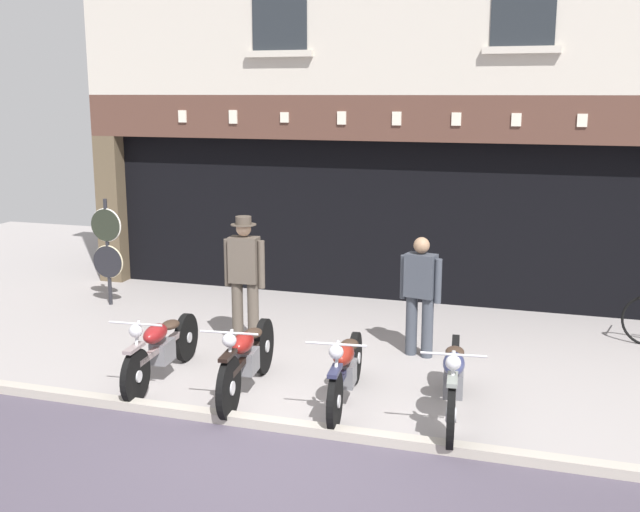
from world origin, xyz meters
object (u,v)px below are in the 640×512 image
object	(u,v)px
motorcycle_center_left	(247,358)
motorcycle_center	(345,369)
motorcycle_center_right	(453,379)
motorcycle_left	(161,347)
salesman_left	(245,275)
tyre_sign_pole	(107,245)
shopkeeper_center	(420,291)
advert_board_near	(487,198)

from	to	relation	value
motorcycle_center_left	motorcycle_center	world-z (taller)	motorcycle_center_left
motorcycle_center_left	motorcycle_center_right	distance (m)	2.30
motorcycle_left	salesman_left	xyz separation A→B (m)	(0.46, 1.44, 0.57)
motorcycle_left	motorcycle_center_left	world-z (taller)	motorcycle_center_left
motorcycle_left	tyre_sign_pole	xyz separation A→B (m)	(-2.45, 2.74, 0.57)
motorcycle_center_right	salesman_left	xyz separation A→B (m)	(-2.96, 1.49, 0.55)
motorcycle_left	salesman_left	world-z (taller)	salesman_left
motorcycle_left	shopkeeper_center	world-z (taller)	shopkeeper_center
motorcycle_left	advert_board_near	world-z (taller)	advert_board_near
tyre_sign_pole	motorcycle_center_left	bearing A→B (deg)	-38.33
shopkeeper_center	motorcycle_center_left	bearing A→B (deg)	62.21
motorcycle_center	shopkeeper_center	bearing A→B (deg)	-110.44
motorcycle_center_left	shopkeeper_center	bearing A→B (deg)	-136.74
motorcycle_center_left	shopkeeper_center	distance (m)	2.51
motorcycle_left	motorcycle_center	distance (m)	2.26
motorcycle_center_left	motorcycle_center	size ratio (longest dim) A/B	1.06
motorcycle_center_left	advert_board_near	xyz separation A→B (m)	(2.14, 4.56, 1.29)
tyre_sign_pole	advert_board_near	world-z (taller)	advert_board_near
motorcycle_center	advert_board_near	world-z (taller)	advert_board_near
motorcycle_center_right	tyre_sign_pole	xyz separation A→B (m)	(-5.87, 2.79, 0.55)
motorcycle_left	motorcycle_center_right	bearing A→B (deg)	174.60
salesman_left	motorcycle_left	bearing A→B (deg)	69.56
salesman_left	shopkeeper_center	distance (m)	2.30
motorcycle_left	motorcycle_center_right	size ratio (longest dim) A/B	0.97
advert_board_near	salesman_left	bearing A→B (deg)	-132.78
motorcycle_left	advert_board_near	xyz separation A→B (m)	(3.26, 4.47, 1.31)
motorcycle_left	salesman_left	distance (m)	1.62
motorcycle_center_right	motorcycle_center_left	bearing A→B (deg)	-5.61
motorcycle_center	salesman_left	distance (m)	2.40
motorcycle_center_right	salesman_left	distance (m)	3.36
shopkeeper_center	tyre_sign_pole	distance (m)	5.26
motorcycle_center	motorcycle_center_left	bearing A→B (deg)	-4.30
motorcycle_left	advert_board_near	size ratio (longest dim) A/B	1.96
motorcycle_center_left	motorcycle_center	distance (m)	1.14
motorcycle_center_left	advert_board_near	world-z (taller)	advert_board_near
motorcycle_center	motorcycle_center_right	distance (m)	1.16
motorcycle_center	advert_board_near	xyz separation A→B (m)	(1.00, 4.52, 1.32)
tyre_sign_pole	advert_board_near	distance (m)	6.01
motorcycle_left	motorcycle_center	xyz separation A→B (m)	(2.26, -0.05, -0.00)
shopkeeper_center	salesman_left	bearing A→B (deg)	21.57
motorcycle_center	shopkeeper_center	distance (m)	1.96
salesman_left	shopkeeper_center	bearing A→B (deg)	-173.76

